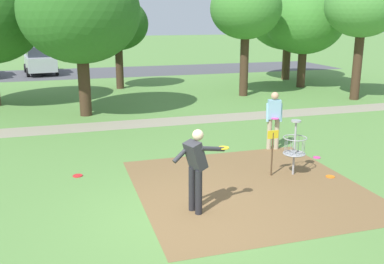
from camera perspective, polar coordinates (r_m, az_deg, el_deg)
ground_plane at (r=8.70m, az=-0.89°, el=-11.07°), size 160.00×160.00×0.00m
dirt_tee_pad at (r=10.19m, az=7.41°, el=-7.13°), size 5.06×5.14×0.01m
disc_golf_basket at (r=10.90m, az=13.01°, el=-1.74°), size 0.98×0.58×1.39m
player_foreground_watching at (r=8.53m, az=0.55°, el=-4.42°), size 1.17×0.47×1.71m
player_throwing at (r=12.87m, az=10.68°, el=1.92°), size 0.50×0.44×1.71m
frisbee_mid_grass at (r=12.59m, az=16.04°, el=-3.23°), size 0.21×0.21×0.02m
frisbee_far_left at (r=11.12m, az=-14.77°, el=-5.56°), size 0.24×0.24×0.02m
frisbee_far_right at (r=11.23m, az=17.68°, el=-5.60°), size 0.22×0.22×0.02m
tree_near_left at (r=23.79m, az=-9.73°, el=13.74°), size 3.22×3.22×4.78m
tree_near_right at (r=24.67m, az=14.56°, el=14.04°), size 4.28×4.28×5.44m
tree_mid_center at (r=27.59m, az=12.59°, el=14.90°), size 5.06×5.06×6.10m
tree_far_left at (r=21.65m, az=21.52°, el=15.15°), size 3.38×3.38×5.74m
tree_far_center at (r=21.43m, az=7.08°, el=15.69°), size 3.38×3.38×5.60m
tree_far_right at (r=17.35m, az=-14.52°, el=14.99°), size 4.54×4.54×5.90m
parking_lot_strip at (r=31.16m, az=-12.82°, el=7.59°), size 36.00×6.00×0.01m
parked_car_center_left at (r=31.43m, az=-19.32°, el=8.87°), size 2.35×4.38×1.84m
gravel_path at (r=15.97m, az=-8.61°, el=0.98°), size 40.00×1.31×0.00m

